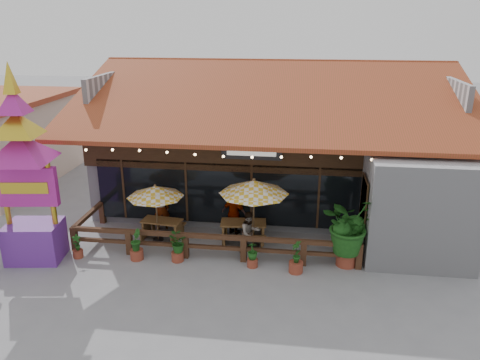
# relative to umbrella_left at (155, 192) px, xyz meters

# --- Properties ---
(ground) EXTENTS (100.00, 100.00, 0.00)m
(ground) POSITION_rel_umbrella_left_xyz_m (3.84, -0.67, -1.92)
(ground) COLOR gray
(ground) RESTS_ON ground
(restaurant_building) EXTENTS (15.50, 14.73, 6.09)m
(restaurant_building) POSITION_rel_umbrella_left_xyz_m (4.10, 5.94, 0.29)
(restaurant_building) COLOR #BBBBC0
(restaurant_building) RESTS_ON ground
(patio_railing) EXTENTS (10.00, 2.60, 0.92)m
(patio_railing) POSITION_rel_umbrella_left_xyz_m (1.59, -0.94, -1.30)
(patio_railing) COLOR #492B1A
(patio_railing) RESTS_ON ground
(umbrella_left) EXTENTS (2.58, 2.58, 2.20)m
(umbrella_left) POSITION_rel_umbrella_left_xyz_m (0.00, 0.00, 0.00)
(umbrella_left) COLOR brown
(umbrella_left) RESTS_ON ground
(umbrella_right) EXTENTS (2.66, 2.66, 2.61)m
(umbrella_right) POSITION_rel_umbrella_left_xyz_m (3.55, -0.07, 0.36)
(umbrella_right) COLOR brown
(umbrella_right) RESTS_ON ground
(picnic_table_left) EXTENTS (1.61, 1.43, 0.71)m
(picnic_table_left) POSITION_rel_umbrella_left_xyz_m (0.10, 0.24, -1.44)
(picnic_table_left) COLOR brown
(picnic_table_left) RESTS_ON ground
(picnic_table_right) EXTENTS (1.77, 1.56, 0.79)m
(picnic_table_right) POSITION_rel_umbrella_left_xyz_m (3.15, 0.28, -1.38)
(picnic_table_right) COLOR brown
(picnic_table_right) RESTS_ON ground
(thai_sign_tower) EXTENTS (2.96, 2.96, 7.09)m
(thai_sign_tower) POSITION_rel_umbrella_left_xyz_m (-3.68, -1.90, 1.83)
(thai_sign_tower) COLOR #642893
(thai_sign_tower) RESTS_ON ground
(tropical_plant) EXTENTS (2.38, 2.38, 2.50)m
(tropical_plant) POSITION_rel_umbrella_left_xyz_m (6.76, -0.98, -0.49)
(tropical_plant) COLOR brown
(tropical_plant) RESTS_ON ground
(diner_a) EXTENTS (0.72, 0.60, 1.68)m
(diner_a) POSITION_rel_umbrella_left_xyz_m (-0.13, 0.98, -1.08)
(diner_a) COLOR #372211
(diner_a) RESTS_ON ground
(diner_b) EXTENTS (0.94, 0.90, 1.53)m
(diner_b) POSITION_rel_umbrella_left_xyz_m (3.47, -0.54, -1.15)
(diner_b) COLOR #372211
(diner_b) RESTS_ON ground
(diner_c) EXTENTS (1.07, 0.71, 1.70)m
(diner_c) POSITION_rel_umbrella_left_xyz_m (2.73, 0.90, -1.07)
(diner_c) COLOR #372211
(diner_c) RESTS_ON ground
(planter_a) EXTENTS (0.36, 0.34, 0.84)m
(planter_a) POSITION_rel_umbrella_left_xyz_m (-2.34, -1.65, -1.56)
(planter_a) COLOR brown
(planter_a) RESTS_ON ground
(planter_b) EXTENTS (0.45, 0.46, 1.10)m
(planter_b) POSITION_rel_umbrella_left_xyz_m (-0.29, -1.51, -1.42)
(planter_b) COLOR brown
(planter_b) RESTS_ON ground
(planter_c) EXTENTS (0.66, 0.59, 1.01)m
(planter_c) POSITION_rel_umbrella_left_xyz_m (1.12, -1.44, -1.35)
(planter_c) COLOR brown
(planter_c) RESTS_ON ground
(planter_d) EXTENTS (0.41, 0.41, 0.87)m
(planter_d) POSITION_rel_umbrella_left_xyz_m (3.68, -1.50, -1.50)
(planter_d) COLOR brown
(planter_d) RESTS_ON ground
(planter_e) EXTENTS (0.46, 0.46, 1.13)m
(planter_e) POSITION_rel_umbrella_left_xyz_m (5.11, -1.68, -1.45)
(planter_e) COLOR brown
(planter_e) RESTS_ON ground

